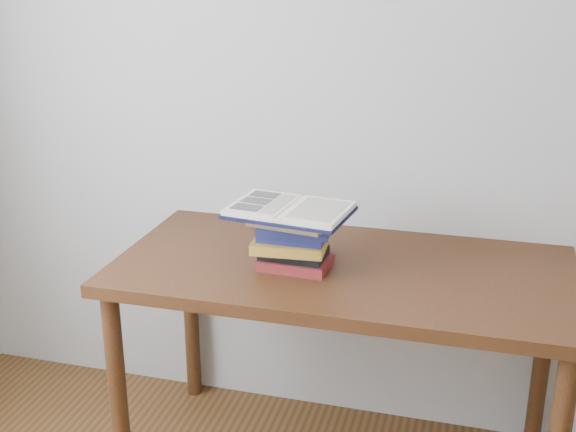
% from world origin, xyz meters
% --- Properties ---
extents(room_shell, '(3.54, 3.54, 2.62)m').
position_xyz_m(room_shell, '(-0.08, 0.01, 1.63)').
color(room_shell, '#A6A59D').
rests_on(room_shell, ground).
extents(desk, '(1.49, 0.74, 0.80)m').
position_xyz_m(desk, '(-0.07, 1.38, 0.70)').
color(desk, '#452511').
rests_on(desk, ground).
extents(book_stack, '(0.26, 0.21, 0.19)m').
position_xyz_m(book_stack, '(-0.22, 1.31, 0.89)').
color(book_stack, maroon).
rests_on(book_stack, desk).
extents(open_book, '(0.40, 0.30, 0.03)m').
position_xyz_m(open_book, '(-0.23, 1.30, 1.00)').
color(open_book, black).
rests_on(open_book, book_stack).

